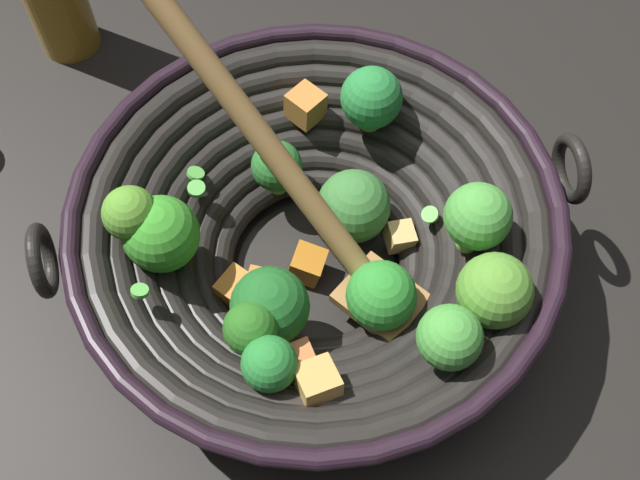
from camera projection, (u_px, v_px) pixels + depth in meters
The scene contains 2 objects.
ground_plane at pixel (312, 273), 0.64m from camera, with size 4.00×4.00×0.00m, color black.
wok at pixel (312, 235), 0.59m from camera, with size 0.37×0.40×0.25m.
Camera 1 is at (0.29, 0.00, 0.58)m, focal length 43.93 mm.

